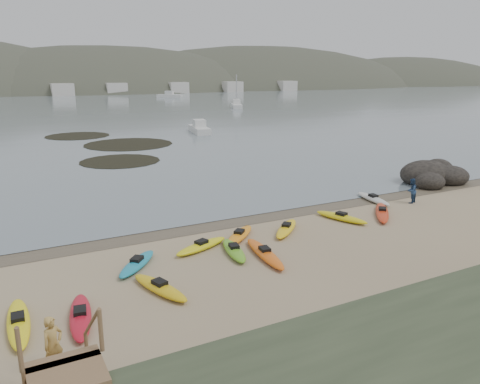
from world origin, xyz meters
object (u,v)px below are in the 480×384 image
person_west (53,345)px  rock_cluster (433,179)px  stairs (61,372)px  person_east (412,191)px

person_west → rock_cluster: person_west is taller
stairs → person_east: (21.89, 9.33, -0.27)m
person_east → rock_cluster: bearing=-170.4°
rock_cluster → person_west: bearing=-158.5°
person_east → rock_cluster: (5.86, 3.28, -0.52)m
stairs → rock_cluster: size_ratio=0.49×
person_east → stairs: bearing=3.4°
stairs → person_west: stairs is taller
person_east → rock_cluster: 6.73m
person_west → rock_cluster: size_ratio=0.30×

